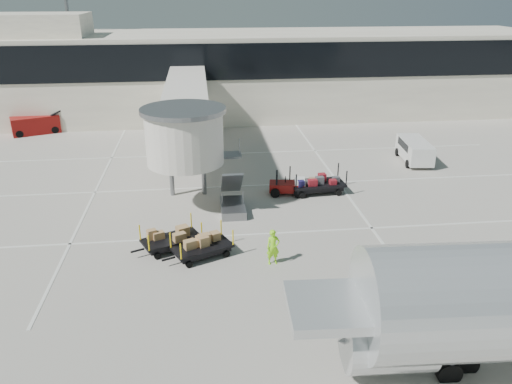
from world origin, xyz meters
TOP-DOWN VIEW (x-y plane):
  - ground at (0.00, 0.00)m, footprint 140.00×140.00m
  - lane_markings at (-0.67, 9.33)m, footprint 40.00×30.00m
  - terminal at (-0.35, 29.94)m, footprint 64.00×12.11m
  - jet_bridge at (-3.97, 12.26)m, footprint 5.70×20.40m
  - baggage_tug at (2.26, 7.33)m, footprint 2.36×1.71m
  - suitcase_cart at (4.15, 7.39)m, footprint 4.23×1.96m
  - box_cart_near at (-3.20, 0.02)m, footprint 3.50×2.45m
  - box_cart_far at (-4.82, 0.89)m, footprint 3.54×2.48m
  - ground_worker at (0.09, -1.08)m, footprint 0.69×0.51m
  - minivan at (12.80, 12.65)m, footprint 2.25×4.43m
  - belt_loader at (-17.69, 23.89)m, footprint 4.56×3.04m

SIDE VIEW (x-z plane):
  - ground at x=0.00m, z-range 0.00..0.00m
  - lane_markings at x=-0.67m, z-range 0.00..0.02m
  - box_cart_far at x=-4.82m, z-range -0.19..1.19m
  - box_cart_near at x=-3.20m, z-range -0.16..1.21m
  - baggage_tug at x=2.26m, z-range -0.20..1.26m
  - suitcase_cart at x=4.15m, z-range -0.24..1.40m
  - belt_loader at x=-17.69m, z-range -0.24..1.82m
  - ground_worker at x=0.09m, z-range 0.00..1.76m
  - minivan at x=12.80m, z-range 0.16..1.78m
  - terminal at x=-0.35m, z-range -3.49..11.71m
  - jet_bridge at x=-3.97m, z-range 1.27..7.30m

